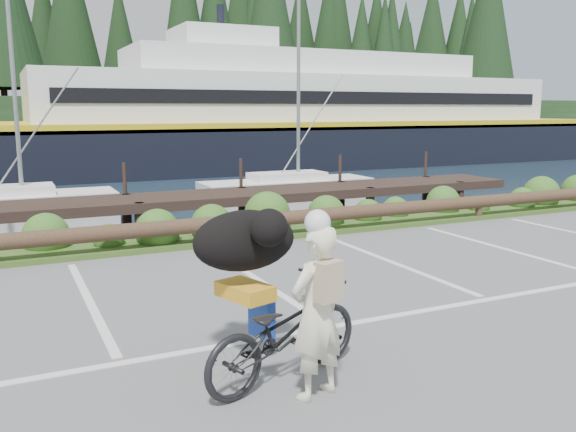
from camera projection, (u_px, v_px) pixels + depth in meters
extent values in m
plane|color=#5A5A5D|center=(316.00, 317.00, 8.01)|extent=(72.00, 72.00, 0.00)
plane|color=#172939|center=(46.00, 156.00, 50.91)|extent=(160.00, 160.00, 0.00)
cube|color=#3D5B21|center=(197.00, 238.00, 12.71)|extent=(34.00, 1.60, 0.10)
imported|color=black|center=(284.00, 332.00, 6.06)|extent=(2.06, 1.21, 1.02)
imported|color=#EFEBCB|center=(317.00, 312.00, 5.68)|extent=(0.70, 0.56, 1.67)
ellipsoid|color=black|center=(244.00, 241.00, 6.37)|extent=(0.85, 1.23, 0.65)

